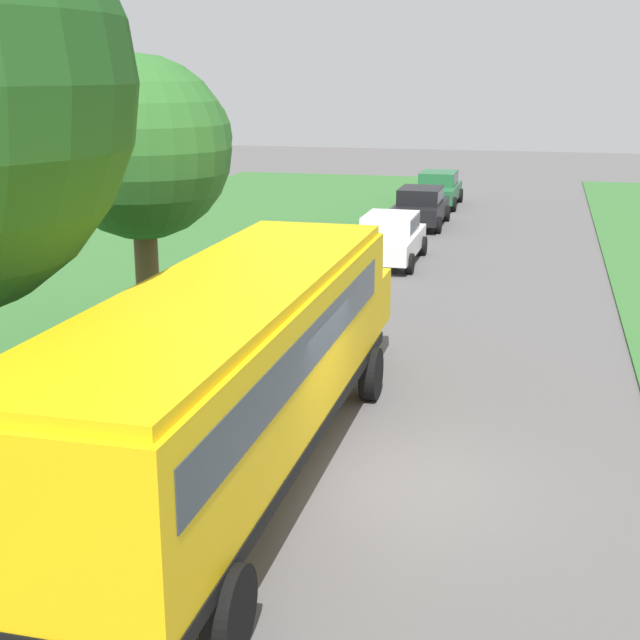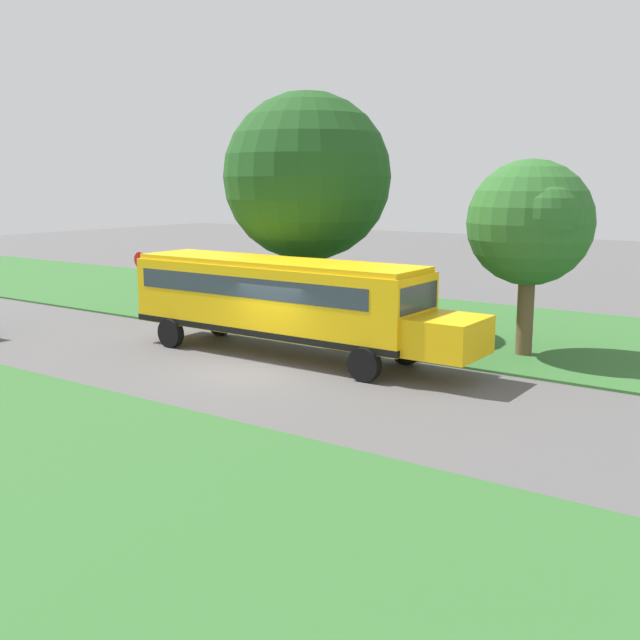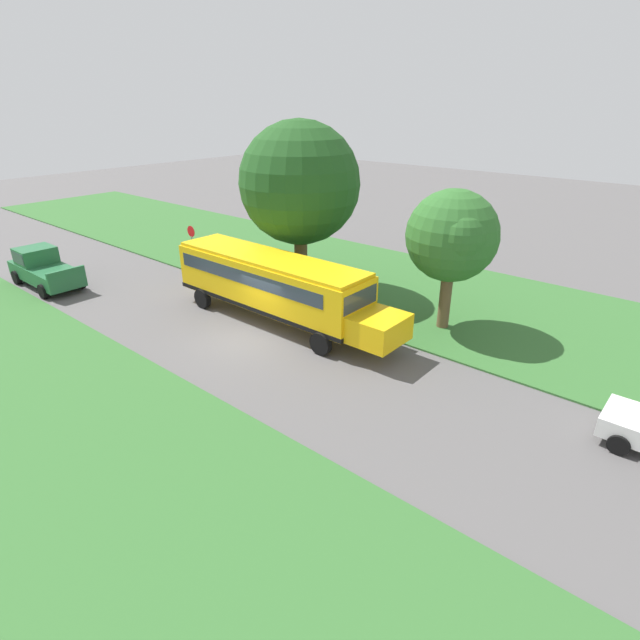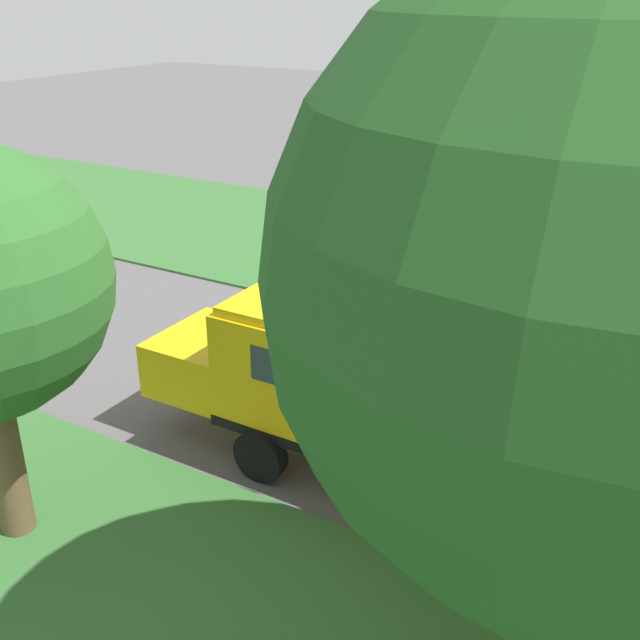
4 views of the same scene
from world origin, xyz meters
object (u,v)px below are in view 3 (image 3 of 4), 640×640
(school_bus, at_px, (274,283))
(pickup_truck, at_px, (43,267))
(park_bench, at_px, (293,275))
(oak_tree_beside_bus, at_px, (300,184))
(trash_bin, at_px, (218,261))
(stop_sign, at_px, (192,242))
(oak_tree_roadside_mid, at_px, (453,237))

(school_bus, height_order, pickup_truck, school_bus)
(park_bench, bearing_deg, school_bus, 34.28)
(pickup_truck, xyz_separation_m, park_bench, (-9.44, 10.48, -0.60))
(pickup_truck, distance_m, oak_tree_beside_bus, 15.42)
(pickup_truck, height_order, park_bench, pickup_truck)
(park_bench, bearing_deg, trash_bin, -78.67)
(stop_sign, bearing_deg, park_bench, 108.47)
(pickup_truck, bearing_deg, trash_bin, 148.59)
(stop_sign, relative_size, trash_bin, 3.04)
(trash_bin, bearing_deg, oak_tree_beside_bus, 94.91)
(oak_tree_beside_bus, distance_m, oak_tree_roadside_mid, 8.65)
(school_bus, distance_m, park_bench, 5.63)
(trash_bin, bearing_deg, school_bus, 67.95)
(pickup_truck, xyz_separation_m, oak_tree_beside_bus, (-8.93, 11.65, 4.71))
(oak_tree_roadside_mid, bearing_deg, school_bus, -56.78)
(trash_bin, bearing_deg, stop_sign, -44.36)
(oak_tree_roadside_mid, bearing_deg, stop_sign, -82.96)
(school_bus, distance_m, oak_tree_roadside_mid, 8.30)
(school_bus, bearing_deg, oak_tree_beside_bus, -154.55)
(pickup_truck, height_order, oak_tree_roadside_mid, oak_tree_roadside_mid)
(oak_tree_beside_bus, relative_size, stop_sign, 3.27)
(oak_tree_roadside_mid, relative_size, stop_sign, 2.33)
(oak_tree_roadside_mid, relative_size, trash_bin, 7.09)
(pickup_truck, distance_m, park_bench, 14.12)
(oak_tree_beside_bus, xyz_separation_m, stop_sign, (1.63, -7.59, -4.05))
(oak_tree_roadside_mid, xyz_separation_m, park_bench, (-0.15, -9.70, -3.91))
(pickup_truck, relative_size, oak_tree_roadside_mid, 0.85)
(school_bus, distance_m, trash_bin, 9.22)
(pickup_truck, distance_m, stop_sign, 8.38)
(oak_tree_roadside_mid, height_order, park_bench, oak_tree_roadside_mid)
(stop_sign, bearing_deg, school_bus, 76.07)
(school_bus, relative_size, trash_bin, 13.80)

